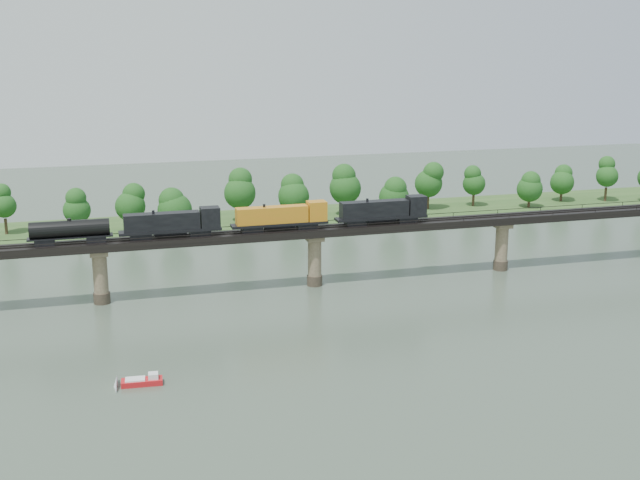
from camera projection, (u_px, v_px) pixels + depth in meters
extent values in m
plane|color=#374739|center=(364.00, 339.00, 127.86)|extent=(400.00, 400.00, 0.00)
cube|color=#2C4D1E|center=(258.00, 221.00, 207.01)|extent=(300.00, 24.00, 1.60)
cylinder|color=#473A2D|center=(102.00, 298.00, 145.10)|extent=(3.00, 3.00, 2.00)
cylinder|color=#877758|center=(100.00, 274.00, 144.00)|extent=(2.60, 2.60, 9.00)
cube|color=#877758|center=(99.00, 252.00, 143.02)|extent=(3.20, 3.20, 1.00)
cylinder|color=#473A2D|center=(315.00, 280.00, 155.62)|extent=(3.00, 3.00, 2.00)
cylinder|color=#877758|center=(315.00, 258.00, 154.52)|extent=(2.60, 2.60, 9.00)
cube|color=#877758|center=(315.00, 238.00, 153.55)|extent=(3.20, 3.20, 1.00)
cylinder|color=#473A2D|center=(500.00, 265.00, 166.14)|extent=(3.00, 3.00, 2.00)
cylinder|color=#877758|center=(502.00, 244.00, 165.04)|extent=(2.60, 2.60, 9.00)
cube|color=#877758|center=(503.00, 225.00, 164.07)|extent=(3.20, 3.20, 1.00)
cube|color=black|center=(315.00, 232.00, 153.24)|extent=(220.00, 5.00, 1.50)
cube|color=black|center=(316.00, 228.00, 152.34)|extent=(220.00, 0.12, 0.16)
cube|color=black|center=(314.00, 226.00, 153.74)|extent=(220.00, 0.12, 0.16)
cube|color=black|center=(318.00, 227.00, 150.65)|extent=(220.00, 0.10, 0.10)
cube|color=black|center=(311.00, 221.00, 155.13)|extent=(220.00, 0.10, 0.10)
cube|color=black|center=(318.00, 229.00, 150.73)|extent=(0.08, 0.08, 0.70)
cube|color=black|center=(311.00, 223.00, 155.21)|extent=(0.08, 0.08, 0.70)
cylinder|color=#382619|center=(6.00, 226.00, 189.57)|extent=(0.70, 0.70, 3.71)
sphere|color=#144513|center=(4.00, 206.00, 188.36)|extent=(5.67, 5.67, 5.67)
sphere|color=#144513|center=(3.00, 193.00, 187.61)|extent=(4.25, 4.25, 4.25)
cylinder|color=#382619|center=(78.00, 230.00, 186.59)|extent=(0.70, 0.70, 3.51)
sphere|color=#144513|center=(77.00, 210.00, 185.45)|extent=(6.31, 6.31, 6.31)
sphere|color=#144513|center=(76.00, 198.00, 184.73)|extent=(4.73, 4.73, 4.73)
cylinder|color=#382619|center=(131.00, 225.00, 192.17)|extent=(0.70, 0.70, 3.34)
sphere|color=#144513|center=(130.00, 206.00, 191.08)|extent=(7.18, 7.18, 7.18)
sphere|color=#144513|center=(130.00, 195.00, 190.40)|extent=(5.39, 5.39, 5.39)
cylinder|color=#382619|center=(176.00, 225.00, 192.41)|extent=(0.70, 0.70, 2.83)
sphere|color=#144513|center=(175.00, 210.00, 191.49)|extent=(8.26, 8.26, 8.26)
sphere|color=#144513|center=(174.00, 200.00, 190.92)|extent=(6.19, 6.19, 6.19)
cylinder|color=#382619|center=(240.00, 214.00, 202.83)|extent=(0.70, 0.70, 3.96)
sphere|color=#144513|center=(240.00, 193.00, 201.54)|extent=(8.07, 8.07, 8.07)
sphere|color=#144513|center=(240.00, 180.00, 200.74)|extent=(6.05, 6.05, 6.05)
cylinder|color=#382619|center=(294.00, 213.00, 205.06)|extent=(0.70, 0.70, 3.27)
sphere|color=#144513|center=(294.00, 196.00, 203.99)|extent=(8.03, 8.03, 8.03)
sphere|color=#144513|center=(294.00, 186.00, 203.33)|extent=(6.02, 6.02, 6.02)
cylinder|color=#382619|center=(345.00, 208.00, 209.78)|extent=(0.70, 0.70, 3.92)
sphere|color=#144513|center=(345.00, 188.00, 208.51)|extent=(8.29, 8.29, 8.29)
sphere|color=#144513|center=(345.00, 176.00, 207.71)|extent=(6.21, 6.21, 6.21)
cylinder|color=#382619|center=(394.00, 213.00, 206.27)|extent=(0.70, 0.70, 3.02)
sphere|color=#144513|center=(394.00, 197.00, 205.29)|extent=(7.74, 7.74, 7.74)
sphere|color=#144513|center=(394.00, 187.00, 204.68)|extent=(5.80, 5.80, 5.80)
cylinder|color=#382619|center=(428.00, 202.00, 217.76)|extent=(0.70, 0.70, 3.80)
sphere|color=#144513|center=(428.00, 184.00, 216.52)|extent=(7.47, 7.47, 7.47)
sphere|color=#144513|center=(429.00, 172.00, 215.75)|extent=(5.60, 5.60, 5.60)
cylinder|color=#382619|center=(473.00, 200.00, 221.62)|extent=(0.70, 0.70, 3.38)
sphere|color=#144513|center=(474.00, 184.00, 220.52)|extent=(6.23, 6.23, 6.23)
sphere|color=#144513|center=(474.00, 174.00, 219.83)|extent=(4.67, 4.67, 4.67)
cylinder|color=#382619|center=(529.00, 202.00, 219.86)|extent=(0.70, 0.70, 2.77)
sphere|color=#144513|center=(530.00, 189.00, 218.96)|extent=(7.04, 7.04, 7.04)
sphere|color=#144513|center=(530.00, 181.00, 218.39)|extent=(5.28, 5.28, 5.28)
cylinder|color=#382619|center=(561.00, 196.00, 228.17)|extent=(0.70, 0.70, 2.94)
sphere|color=#144513|center=(562.00, 182.00, 227.21)|extent=(6.73, 6.73, 6.73)
sphere|color=#144513|center=(563.00, 174.00, 226.61)|extent=(5.05, 5.05, 5.05)
cylinder|color=#382619|center=(605.00, 194.00, 228.00)|extent=(0.70, 0.70, 3.94)
sphere|color=#144513|center=(607.00, 176.00, 226.71)|extent=(6.17, 6.17, 6.17)
sphere|color=#144513|center=(608.00, 165.00, 225.91)|extent=(4.62, 4.62, 4.62)
cube|color=black|center=(407.00, 219.00, 157.88)|extent=(3.87, 2.32, 1.07)
cube|color=black|center=(355.00, 222.00, 155.08)|extent=(3.87, 2.32, 1.07)
cube|color=black|center=(381.00, 217.00, 156.31)|extent=(18.41, 2.91, 0.48)
cube|color=black|center=(374.00, 209.00, 155.49)|extent=(13.56, 2.62, 3.10)
cube|color=black|center=(416.00, 205.00, 157.72)|extent=(3.49, 2.91, 3.68)
cylinder|color=black|center=(381.00, 220.00, 156.44)|extent=(5.81, 1.36, 1.36)
cube|color=black|center=(307.00, 225.00, 152.53)|extent=(3.87, 2.32, 1.07)
cube|color=black|center=(252.00, 229.00, 149.73)|extent=(3.87, 2.32, 1.07)
cube|color=black|center=(280.00, 224.00, 150.96)|extent=(18.41, 2.91, 0.48)
cube|color=#C77118|center=(272.00, 215.00, 150.14)|extent=(13.56, 2.62, 3.10)
cube|color=#C77118|center=(317.00, 211.00, 152.37)|extent=(3.49, 2.91, 3.68)
cylinder|color=black|center=(280.00, 226.00, 151.09)|extent=(5.81, 1.36, 1.36)
cube|color=black|center=(200.00, 232.00, 147.18)|extent=(3.87, 2.32, 1.07)
cube|color=black|center=(141.00, 236.00, 144.37)|extent=(3.87, 2.32, 1.07)
cube|color=black|center=(170.00, 231.00, 145.61)|extent=(18.41, 2.91, 0.48)
cube|color=black|center=(162.00, 221.00, 144.79)|extent=(13.56, 2.62, 3.10)
cube|color=black|center=(210.00, 217.00, 147.01)|extent=(3.49, 2.91, 3.68)
cylinder|color=black|center=(171.00, 233.00, 145.74)|extent=(5.81, 1.36, 1.36)
cube|color=black|center=(96.00, 239.00, 142.34)|extent=(3.39, 2.13, 1.07)
cube|color=black|center=(45.00, 242.00, 140.04)|extent=(3.39, 2.13, 1.07)
cube|color=black|center=(70.00, 237.00, 141.04)|extent=(14.53, 2.32, 0.29)
cylinder|color=black|center=(70.00, 228.00, 140.66)|extent=(13.56, 2.91, 2.91)
cylinder|color=black|center=(69.00, 220.00, 140.28)|extent=(0.68, 0.68, 0.48)
cube|color=red|center=(142.00, 382.00, 110.97)|extent=(5.75, 2.43, 0.79)
cube|color=white|center=(135.00, 379.00, 110.69)|extent=(2.81, 1.88, 0.28)
cube|color=white|center=(153.00, 376.00, 111.09)|extent=(1.44, 1.44, 0.79)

